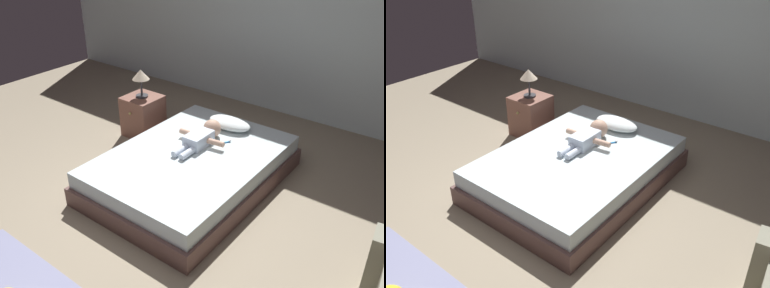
# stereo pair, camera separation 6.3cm
# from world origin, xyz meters

# --- Properties ---
(ground_plane) EXTENTS (8.00, 8.00, 0.00)m
(ground_plane) POSITION_xyz_m (0.00, 0.00, 0.00)
(ground_plane) COLOR gray
(wall_behind_bed) EXTENTS (8.00, 0.12, 2.66)m
(wall_behind_bed) POSITION_xyz_m (0.00, 3.00, 1.33)
(wall_behind_bed) COLOR silver
(wall_behind_bed) RESTS_ON ground_plane
(bed) EXTENTS (1.39, 1.95, 0.34)m
(bed) POSITION_xyz_m (-0.00, 0.88, 0.17)
(bed) COLOR brown
(bed) RESTS_ON ground_plane
(pillow) EXTENTS (0.48, 0.27, 0.11)m
(pillow) POSITION_xyz_m (-0.01, 1.55, 0.40)
(pillow) COLOR white
(pillow) RESTS_ON bed
(baby) EXTENTS (0.51, 0.65, 0.18)m
(baby) POSITION_xyz_m (-0.04, 1.12, 0.41)
(baby) COLOR silver
(baby) RESTS_ON bed
(toothbrush) EXTENTS (0.08, 0.11, 0.02)m
(toothbrush) POSITION_xyz_m (0.14, 1.25, 0.35)
(toothbrush) COLOR #2E8BDB
(toothbrush) RESTS_ON bed
(nightstand) EXTENTS (0.39, 0.42, 0.48)m
(nightstand) POSITION_xyz_m (-1.10, 1.37, 0.24)
(nightstand) COLOR brown
(nightstand) RESTS_ON ground_plane
(lamp) EXTENTS (0.20, 0.20, 0.33)m
(lamp) POSITION_xyz_m (-1.10, 1.37, 0.73)
(lamp) COLOR #333338
(lamp) RESTS_ON nightstand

